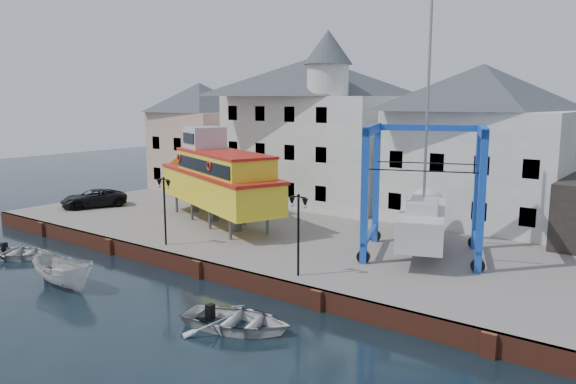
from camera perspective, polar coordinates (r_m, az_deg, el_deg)
The scene contains 14 objects.
ground at distance 31.97m, azimuth -9.10°, elevation -8.60°, with size 140.00×140.00×0.00m, color black.
hardstanding at distance 39.93m, azimuth 2.30°, elevation -4.04°, with size 44.00×22.00×1.00m, color slate.
quay_wall at distance 31.88m, azimuth -8.99°, elevation -7.70°, with size 44.00×0.47×1.00m.
building_pink at distance 55.96m, azimuth -8.88°, elevation 5.64°, with size 8.00×7.00×10.30m.
building_white_main at distance 47.72m, azimuth 2.59°, elevation 6.51°, with size 14.00×8.30×14.00m.
building_white_right at distance 42.16m, azimuth 18.88°, elevation 4.58°, with size 12.00×8.00×11.20m.
lamp_post_left at distance 34.64m, azimuth -12.47°, elevation -0.17°, with size 1.12×0.32×4.20m.
lamp_post_right at distance 27.93m, azimuth 1.06°, elevation -2.27°, with size 1.12×0.32×4.20m.
tour_boat at distance 40.93m, azimuth -7.58°, elevation 1.48°, with size 15.77×9.34×6.77m.
travel_lift at distance 33.39m, azimuth 13.60°, elevation -1.98°, with size 8.03×9.65×14.22m.
van at distance 48.81m, azimuth -19.14°, elevation -0.60°, with size 2.38×5.16×1.43m, color black.
motorboat_a at distance 32.36m, azimuth -21.72°, elevation -8.95°, with size 1.77×4.71×1.82m, color silver.
motorboat_b at distance 25.13m, azimuth -5.21°, elevation -13.69°, with size 3.52×4.93×1.02m, color silver.
motorboat_d at distance 39.09m, azimuth -25.78°, elevation -6.07°, with size 3.12×4.37×0.90m, color silver.
Camera 1 is at (21.99, -20.97, 9.93)m, focal length 35.00 mm.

